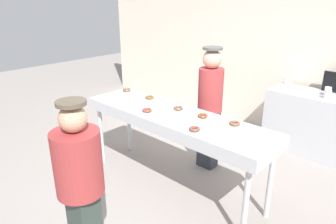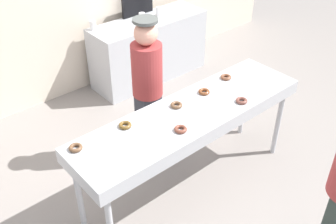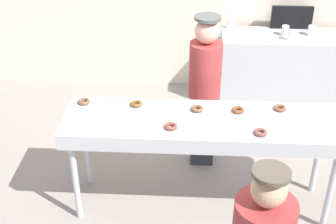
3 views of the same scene
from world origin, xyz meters
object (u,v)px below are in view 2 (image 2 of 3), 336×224
chocolate_donut_0 (176,105)px  chocolate_donut_2 (204,92)px  paper_cup_1 (142,17)px  chocolate_donut_6 (125,125)px  chocolate_donut_4 (181,129)px  prep_counter (149,49)px  chocolate_donut_1 (76,148)px  chocolate_donut_3 (242,101)px  worker_baker (147,84)px  paper_cup_2 (151,19)px  chocolate_donut_5 (226,77)px  menu_display (137,5)px  paper_cup_3 (159,11)px  fryer_conveyor (191,118)px  paper_cup_0 (93,25)px

chocolate_donut_0 → chocolate_donut_2: 0.36m
chocolate_donut_2 → paper_cup_1: size_ratio=0.92×
paper_cup_1 → chocolate_donut_6: bearing=-131.0°
chocolate_donut_6 → chocolate_donut_4: bearing=-47.3°
chocolate_donut_6 → prep_counter: (1.73, 1.87, -0.52)m
chocolate_donut_1 → chocolate_donut_6: bearing=-1.7°
chocolate_donut_3 → chocolate_donut_6: (-1.07, 0.41, 0.00)m
worker_baker → paper_cup_2: (1.05, 1.24, 0.05)m
chocolate_donut_1 → chocolate_donut_2: size_ratio=1.00×
chocolate_donut_5 → menu_display: menu_display is taller
prep_counter → paper_cup_3: paper_cup_3 is taller
chocolate_donut_2 → prep_counter: bearing=66.9°
chocolate_donut_6 → chocolate_donut_2: bearing=-3.7°
chocolate_donut_2 → prep_counter: 2.16m
chocolate_donut_2 → menu_display: bearing=69.3°
chocolate_donut_0 → prep_counter: bearing=58.4°
prep_counter → menu_display: 0.65m
paper_cup_2 → chocolate_donut_5: bearing=-102.6°
chocolate_donut_4 → paper_cup_3: (1.62, 2.25, -0.00)m
chocolate_donut_0 → chocolate_donut_4: 0.37m
fryer_conveyor → chocolate_donut_2: (0.31, 0.14, 0.10)m
paper_cup_3 → chocolate_donut_6: bearing=-135.9°
chocolate_donut_1 → paper_cup_1: (2.11, 1.86, -0.00)m
paper_cup_1 → paper_cup_2: same height
chocolate_donut_0 → paper_cup_1: size_ratio=0.92×
chocolate_donut_1 → prep_counter: (2.21, 1.85, -0.52)m
fryer_conveyor → paper_cup_0: size_ratio=19.63×
prep_counter → paper_cup_2: (-0.06, -0.14, 0.52)m
prep_counter → worker_baker: bearing=-128.6°
paper_cup_1 → paper_cup_2: bearing=-72.6°
chocolate_donut_2 → chocolate_donut_4: same height
chocolate_donut_1 → paper_cup_1: bearing=41.4°
chocolate_donut_0 → chocolate_donut_2: (0.36, -0.00, 0.00)m
paper_cup_0 → chocolate_donut_5: bearing=-81.1°
chocolate_donut_5 → chocolate_donut_6: 1.29m
chocolate_donut_6 → chocolate_donut_5: bearing=-0.2°
fryer_conveyor → chocolate_donut_6: bearing=161.8°
worker_baker → paper_cup_1: 1.71m
chocolate_donut_3 → chocolate_donut_0: bearing=146.2°
chocolate_donut_1 → menu_display: menu_display is taller
chocolate_donut_4 → paper_cup_1: (1.30, 2.23, -0.00)m
chocolate_donut_1 → menu_display: size_ratio=0.22×
fryer_conveyor → chocolate_donut_5: (0.68, 0.19, 0.10)m
fryer_conveyor → chocolate_donut_1: chocolate_donut_1 is taller
fryer_conveyor → chocolate_donut_3: (0.46, -0.21, 0.10)m
chocolate_donut_6 → paper_cup_3: bearing=44.1°
prep_counter → chocolate_donut_0: bearing=-121.6°
chocolate_donut_0 → paper_cup_2: size_ratio=0.92×
paper_cup_3 → menu_display: bearing=133.9°
fryer_conveyor → paper_cup_1: size_ratio=19.63×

